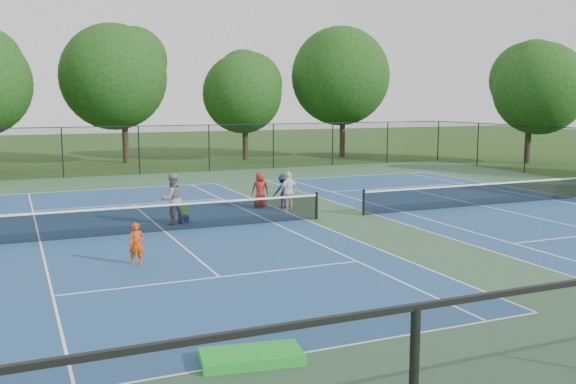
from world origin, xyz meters
name	(u,v)px	position (x,y,z in m)	size (l,w,h in m)	color
ground	(340,217)	(0.00, 0.00, 0.00)	(140.00, 140.00, 0.00)	#234716
court_pad	(340,217)	(0.00, 0.00, 0.00)	(36.00, 36.00, 0.01)	#2C4E2F
tennis_court_left	(165,229)	(-7.00, 0.00, 0.10)	(12.00, 23.83, 1.07)	navy
tennis_court_right	(481,204)	(7.00, 0.00, 0.10)	(12.00, 23.83, 1.07)	navy
perimeter_fence	(341,177)	(0.00, 0.00, 1.60)	(36.08, 36.08, 3.02)	black
tree_back_b	(123,72)	(-4.00, 26.00, 6.60)	(7.60, 7.60, 10.03)	#2D2116
tree_back_c	(245,88)	(5.00, 25.00, 5.48)	(6.00, 6.00, 8.40)	#2D2116
tree_back_d	(343,72)	(13.00, 24.00, 6.82)	(7.80, 7.80, 10.37)	#2D2116
tree_side_e	(531,83)	(23.00, 14.00, 5.81)	(6.60, 6.60, 8.87)	#2D2116
child_player	(137,244)	(-8.74, -4.23, 0.60)	(0.44, 0.29, 1.21)	#CC420D
instructor	(172,199)	(-6.42, 1.18, 0.97)	(0.94, 0.73, 1.93)	gray
bystander_a	(289,191)	(-1.29, 2.16, 0.83)	(0.98, 0.41, 1.67)	white
bystander_b	(283,191)	(-1.23, 2.87, 0.74)	(0.95, 0.55, 1.48)	#182136
bystander_c	(260,190)	(-2.05, 3.49, 0.77)	(0.75, 0.49, 1.54)	maroon
ball_crate	(183,218)	(-5.97, 1.38, 0.16)	(0.40, 0.32, 0.32)	navy
ball_hopper	(183,209)	(-5.97, 1.38, 0.53)	(0.34, 0.28, 0.40)	green
green_tarp	(251,357)	(-8.13, -11.87, 0.10)	(1.80, 0.86, 0.18)	green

